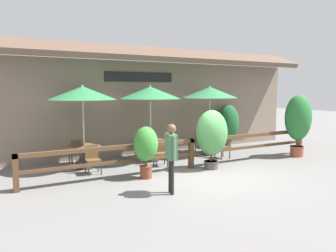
# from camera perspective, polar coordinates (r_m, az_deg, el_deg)

# --- Properties ---
(ground_plane) EXTENTS (60.00, 60.00, 0.00)m
(ground_plane) POSITION_cam_1_polar(r_m,az_deg,el_deg) (9.83, 7.40, -8.55)
(ground_plane) COLOR slate
(building_facade) EXTENTS (14.28, 1.49, 4.23)m
(building_facade) POSITION_cam_1_polar(r_m,az_deg,el_deg) (13.03, -3.29, 4.78)
(building_facade) COLOR gray
(building_facade) RESTS_ON ground
(patio_railing) EXTENTS (10.40, 0.14, 0.95)m
(patio_railing) POSITION_cam_1_polar(r_m,az_deg,el_deg) (10.52, 4.05, -3.65)
(patio_railing) COLOR brown
(patio_railing) RESTS_ON ground
(patio_umbrella_near) EXTENTS (2.12, 2.12, 2.66)m
(patio_umbrella_near) POSITION_cam_1_polar(r_m,az_deg,el_deg) (10.67, -14.64, 5.57)
(patio_umbrella_near) COLOR #B7B2A8
(patio_umbrella_near) RESTS_ON ground
(dining_table_near) EXTENTS (1.07, 1.07, 0.74)m
(dining_table_near) POSITION_cam_1_polar(r_m,az_deg,el_deg) (10.84, -14.38, -4.06)
(dining_table_near) COLOR brown
(dining_table_near) RESTS_ON ground
(chair_near_streetside) EXTENTS (0.44, 0.44, 0.84)m
(chair_near_streetside) POSITION_cam_1_polar(r_m,az_deg,el_deg) (10.14, -13.00, -5.48)
(chair_near_streetside) COLOR brown
(chair_near_streetside) RESTS_ON ground
(chair_near_wallside) EXTENTS (0.43, 0.43, 0.84)m
(chair_near_wallside) POSITION_cam_1_polar(r_m,az_deg,el_deg) (11.59, -15.66, -4.08)
(chair_near_wallside) COLOR brown
(chair_near_wallside) RESTS_ON ground
(patio_umbrella_middle) EXTENTS (2.12, 2.12, 2.66)m
(patio_umbrella_middle) POSITION_cam_1_polar(r_m,az_deg,el_deg) (11.46, -3.11, 5.80)
(patio_umbrella_middle) COLOR #B7B2A8
(patio_umbrella_middle) RESTS_ON ground
(dining_table_middle) EXTENTS (1.07, 1.07, 0.74)m
(dining_table_middle) POSITION_cam_1_polar(r_m,az_deg,el_deg) (11.62, -3.06, -3.19)
(dining_table_middle) COLOR brown
(dining_table_middle) RESTS_ON ground
(chair_middle_streetside) EXTENTS (0.51, 0.51, 0.84)m
(chair_middle_streetside) POSITION_cam_1_polar(r_m,az_deg,el_deg) (10.90, -1.39, -4.49)
(chair_middle_streetside) COLOR brown
(chair_middle_streetside) RESTS_ON ground
(chair_middle_wallside) EXTENTS (0.50, 0.50, 0.84)m
(chair_middle_wallside) POSITION_cam_1_polar(r_m,az_deg,el_deg) (12.37, -4.66, -3.22)
(chair_middle_wallside) COLOR brown
(chair_middle_wallside) RESTS_ON ground
(patio_umbrella_far) EXTENTS (2.12, 2.12, 2.66)m
(patio_umbrella_far) POSITION_cam_1_polar(r_m,az_deg,el_deg) (12.74, 7.31, 5.81)
(patio_umbrella_far) COLOR #B7B2A8
(patio_umbrella_far) RESTS_ON ground
(dining_table_far) EXTENTS (1.07, 1.07, 0.74)m
(dining_table_far) POSITION_cam_1_polar(r_m,az_deg,el_deg) (12.88, 7.19, -2.29)
(dining_table_far) COLOR brown
(dining_table_far) RESTS_ON ground
(chair_far_streetside) EXTENTS (0.42, 0.42, 0.84)m
(chair_far_streetside) POSITION_cam_1_polar(r_m,az_deg,el_deg) (12.24, 9.25, -3.38)
(chair_far_streetside) COLOR brown
(chair_far_streetside) RESTS_ON ground
(chair_far_wallside) EXTENTS (0.46, 0.46, 0.84)m
(chair_far_wallside) POSITION_cam_1_polar(r_m,az_deg,el_deg) (13.57, 5.26, -2.37)
(chair_far_wallside) COLOR brown
(chair_far_wallside) RESTS_ON ground
(potted_plant_entrance_palm) EXTENTS (0.71, 0.64, 1.49)m
(potted_plant_entrance_palm) POSITION_cam_1_polar(r_m,az_deg,el_deg) (9.30, -3.88, -3.60)
(potted_plant_entrance_palm) COLOR brown
(potted_plant_entrance_palm) RESTS_ON ground
(potted_plant_broad_leaf) EXTENTS (1.03, 0.92, 2.33)m
(potted_plant_broad_leaf) POSITION_cam_1_polar(r_m,az_deg,el_deg) (13.21, 21.72, 1.03)
(potted_plant_broad_leaf) COLOR #9E4C33
(potted_plant_broad_leaf) RESTS_ON ground
(potted_plant_corner_fern) EXTENTS (1.04, 0.93, 1.88)m
(potted_plant_corner_fern) POSITION_cam_1_polar(r_m,az_deg,el_deg) (10.44, 7.61, -1.40)
(potted_plant_corner_fern) COLOR #564C47
(potted_plant_corner_fern) RESTS_ON ground
(potted_plant_tall_tropical) EXTENTS (1.02, 0.92, 1.87)m
(potted_plant_tall_tropical) POSITION_cam_1_polar(r_m,az_deg,el_deg) (14.55, 10.35, 0.42)
(potted_plant_tall_tropical) COLOR #564C47
(potted_plant_tall_tropical) RESTS_ON ground
(pedestrian) EXTENTS (0.33, 0.58, 1.71)m
(pedestrian) POSITION_cam_1_polar(r_m,az_deg,el_deg) (7.87, 0.57, -4.06)
(pedestrian) COLOR black
(pedestrian) RESTS_ON ground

